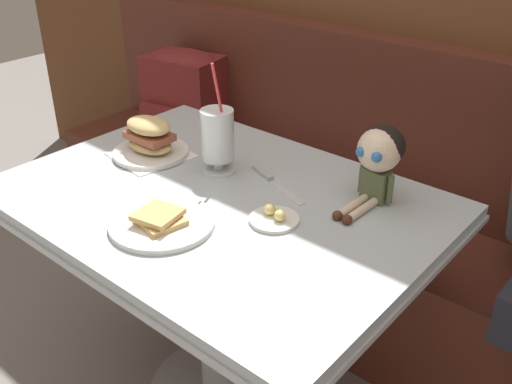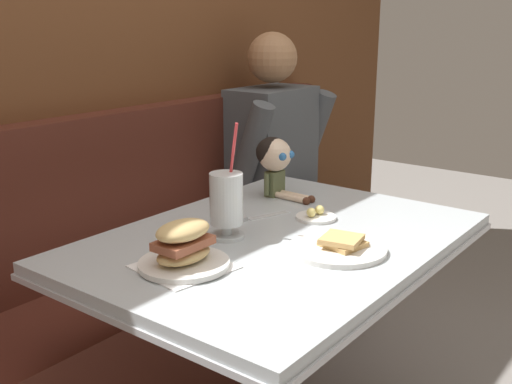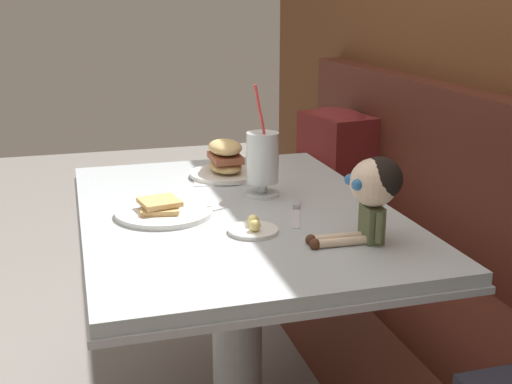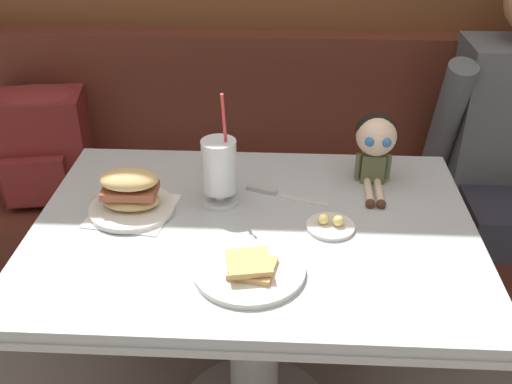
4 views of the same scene
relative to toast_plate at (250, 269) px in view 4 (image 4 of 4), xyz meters
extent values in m
cube|color=#512319|center=(0.00, 0.78, -0.53)|extent=(2.60, 0.48, 0.45)
cube|color=#512319|center=(0.00, 0.97, -0.03)|extent=(2.60, 0.10, 0.55)
cube|color=#B2BCC1|center=(0.00, 0.19, -0.03)|extent=(1.10, 0.80, 0.03)
cube|color=#B7BABF|center=(0.00, 0.19, -0.05)|extent=(1.11, 0.81, 0.02)
cylinder|color=#A5A8AD|center=(0.00, 0.19, -0.38)|extent=(0.14, 0.14, 0.65)
cylinder|color=white|center=(0.00, 0.00, 0.00)|extent=(0.25, 0.25, 0.01)
cube|color=tan|center=(0.01, -0.01, 0.01)|extent=(0.11, 0.11, 0.01)
cube|color=tan|center=(0.00, -0.01, 0.02)|extent=(0.11, 0.11, 0.01)
cylinder|color=silver|center=(-0.10, 0.29, -0.01)|extent=(0.10, 0.10, 0.01)
cylinder|color=silver|center=(-0.10, 0.29, 0.01)|extent=(0.03, 0.03, 0.03)
cylinder|color=silver|center=(-0.10, 0.29, 0.10)|extent=(0.09, 0.09, 0.14)
cylinder|color=brown|center=(-0.10, 0.29, 0.09)|extent=(0.08, 0.08, 0.12)
cylinder|color=#DB383D|center=(-0.08, 0.29, 0.19)|extent=(0.01, 0.05, 0.22)
cube|color=white|center=(-0.32, 0.24, -0.01)|extent=(0.23, 0.23, 0.00)
cylinder|color=white|center=(-0.32, 0.24, 0.00)|extent=(0.22, 0.22, 0.01)
ellipsoid|color=tan|center=(-0.32, 0.24, 0.02)|extent=(0.15, 0.10, 0.04)
cube|color=#995138|center=(-0.32, 0.24, 0.05)|extent=(0.14, 0.09, 0.02)
ellipsoid|color=tan|center=(-0.32, 0.24, 0.08)|extent=(0.15, 0.10, 0.04)
cylinder|color=white|center=(0.19, 0.19, -0.01)|extent=(0.12, 0.12, 0.01)
sphere|color=#F4E07A|center=(0.17, 0.19, 0.01)|extent=(0.03, 0.03, 0.03)
sphere|color=#F4E07A|center=(0.20, 0.19, 0.01)|extent=(0.03, 0.03, 0.03)
cube|color=silver|center=(0.12, 0.32, -0.01)|extent=(0.14, 0.07, 0.00)
cube|color=#B2B5BA|center=(0.01, 0.36, -0.01)|extent=(0.09, 0.05, 0.01)
cube|color=#5B6642|center=(0.31, 0.43, 0.03)|extent=(0.07, 0.04, 0.08)
sphere|color=beige|center=(0.31, 0.43, 0.13)|extent=(0.11, 0.11, 0.11)
ellipsoid|color=black|center=(0.31, 0.44, 0.14)|extent=(0.12, 0.11, 0.10)
sphere|color=#2D6BB2|center=(0.29, 0.38, 0.13)|extent=(0.03, 0.03, 0.03)
sphere|color=#2D6BB2|center=(0.33, 0.38, 0.13)|extent=(0.03, 0.03, 0.03)
cylinder|color=beige|center=(0.30, 0.35, 0.00)|extent=(0.02, 0.12, 0.02)
cylinder|color=beige|center=(0.33, 0.35, 0.00)|extent=(0.02, 0.12, 0.02)
sphere|color=#4C2819|center=(0.29, 0.29, 0.00)|extent=(0.03, 0.03, 0.03)
sphere|color=#4C2819|center=(0.32, 0.29, 0.00)|extent=(0.03, 0.03, 0.03)
cylinder|color=#5B6642|center=(0.27, 0.43, 0.04)|extent=(0.02, 0.02, 0.07)
cylinder|color=#5B6642|center=(0.36, 0.43, 0.04)|extent=(0.02, 0.02, 0.07)
cube|color=maroon|center=(-0.78, 0.80, -0.11)|extent=(0.33, 0.25, 0.38)
cube|color=maroon|center=(-0.78, 0.68, -0.19)|extent=(0.22, 0.09, 0.17)
ellipsoid|color=maroon|center=(-0.78, 0.80, 0.07)|extent=(0.31, 0.24, 0.07)
cube|color=#4C5156|center=(0.82, 0.81, -0.01)|extent=(0.38, 0.24, 0.58)
cylinder|color=#4C5156|center=(0.59, 0.76, 0.02)|extent=(0.09, 0.25, 0.48)
camera|label=1|loc=(0.91, -0.74, 0.72)|focal=40.80mm
camera|label=2|loc=(-1.30, -0.73, 0.57)|focal=43.34mm
camera|label=3|loc=(1.60, -0.21, 0.53)|focal=46.29mm
camera|label=4|loc=(0.07, -1.04, 0.81)|focal=41.88mm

